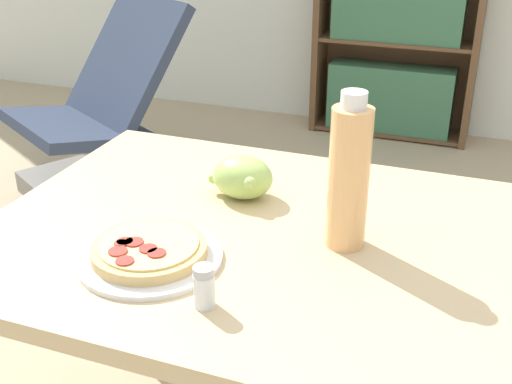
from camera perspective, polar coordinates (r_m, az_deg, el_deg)
name	(u,v)px	position (r m, az deg, el deg)	size (l,w,h in m)	color
dining_table	(277,282)	(1.27, 1.85, -8.03)	(1.12, 0.79, 0.74)	#D1B27F
pizza_on_plate	(149,252)	(1.14, -9.46, -5.32)	(0.26, 0.26, 0.04)	white
grape_bunch	(242,178)	(1.33, -1.22, 1.29)	(0.14, 0.10, 0.09)	#A8CC66
drink_bottle	(349,176)	(1.13, 8.25, 1.41)	(0.07, 0.07, 0.29)	#EFB270
salt_shaker	(205,287)	(1.00, -4.55, -8.43)	(0.03, 0.03, 0.07)	white
lounge_chair_near	(100,135)	(3.06, -13.72, 4.93)	(0.84, 0.95, 0.88)	slate
bookshelf	(399,1)	(3.70, 12.63, 16.22)	(0.90, 0.25, 1.60)	brown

